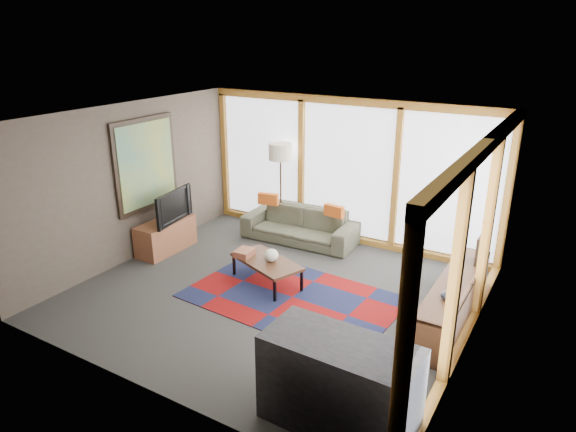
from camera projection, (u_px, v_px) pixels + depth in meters
The scene contains 17 objects.
ground at pixel (274, 294), 7.57m from camera, with size 5.50×5.50×0.00m, color #2B2C29.
room_envelope at pixel (324, 190), 7.25m from camera, with size 5.52×5.02×2.62m.
rug at pixel (292, 297), 7.46m from camera, with size 2.96×1.90×0.01m, color maroon.
sofa at pixel (300, 225), 9.36m from camera, with size 2.08×0.81×0.61m, color #3D3E30.
pillow_left at pixel (268, 199), 9.50m from camera, with size 0.38×0.11×0.21m, color #BD4F16.
pillow_right at pixel (334, 211), 8.89m from camera, with size 0.37×0.11×0.20m, color #BD4F16.
floor_lamp at pixel (281, 189), 9.59m from camera, with size 0.43×0.43×1.73m, color #2E2115, non-canonical shape.
coffee_table at pixel (267, 272), 7.83m from camera, with size 1.15×0.58×0.38m, color #351C14, non-canonical shape.
book_stack at pixel (244, 253), 7.90m from camera, with size 0.24×0.30×0.10m, color brown.
vase at pixel (271, 255), 7.71m from camera, with size 0.22×0.22×0.19m, color beige.
bookshelf at pixel (453, 301), 6.79m from camera, with size 0.43×2.37×0.59m, color #351C14, non-canonical shape.
bowl_a at pixel (449, 296), 6.21m from camera, with size 0.20×0.20×0.10m, color black.
bowl_b at pixel (456, 285), 6.49m from camera, with size 0.15×0.15×0.08m, color black.
shelf_picture at pixel (479, 249), 7.14m from camera, with size 0.04×0.30×0.40m, color black.
tv_console at pixel (166, 236), 8.96m from camera, with size 0.46×1.10×0.55m, color brown.
television at pixel (169, 206), 8.76m from camera, with size 0.98×0.13×0.56m, color black.
bar_counter at pixel (339, 384), 4.93m from camera, with size 1.48×0.69×0.94m, color black.
Camera 1 is at (3.60, -5.66, 3.69)m, focal length 32.00 mm.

